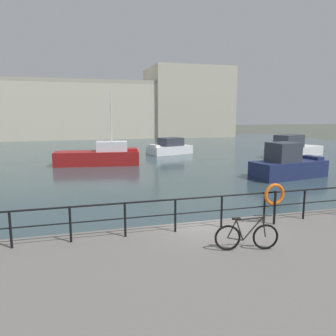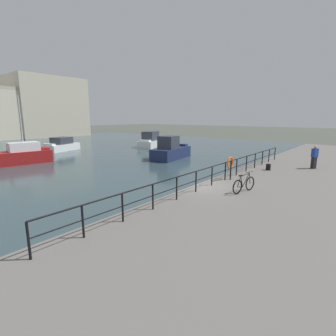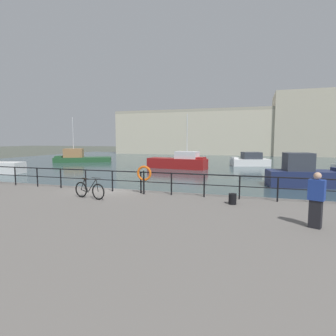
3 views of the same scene
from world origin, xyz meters
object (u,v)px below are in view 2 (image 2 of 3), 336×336
at_px(moored_blue_motorboat, 12,156).
at_px(mooring_bollard, 268,167).
at_px(moored_small_launch, 171,151).
at_px(life_ring_stand, 230,164).
at_px(moored_white_yacht, 152,141).
at_px(standing_person, 314,157).
at_px(moored_harbor_tender, 61,145).
at_px(parked_bicycle, 244,185).

relative_size(moored_blue_motorboat, mooring_bollard, 17.99).
relative_size(moored_small_launch, life_ring_stand, 4.39).
relative_size(moored_small_launch, moored_white_yacht, 0.72).
bearing_deg(moored_white_yacht, mooring_bollard, 39.32).
relative_size(moored_small_launch, standing_person, 3.63).
xyz_separation_m(moored_small_launch, life_ring_stand, (-8.90, -11.64, 1.09)).
distance_m(moored_small_launch, moored_harbor_tender, 17.19).
distance_m(moored_white_yacht, standing_person, 27.17).
bearing_deg(mooring_bollard, life_ring_stand, 168.31).
xyz_separation_m(moored_blue_motorboat, standing_person, (11.07, -24.96, 1.09)).
height_order(moored_harbor_tender, mooring_bollard, moored_harbor_tender).
height_order(moored_harbor_tender, standing_person, standing_person).
xyz_separation_m(parked_bicycle, standing_person, (8.85, -1.55, 0.47)).
bearing_deg(moored_small_launch, moored_white_yacht, 42.29).
xyz_separation_m(mooring_bollard, life_ring_stand, (-4.28, 0.88, 0.75)).
relative_size(moored_blue_motorboat, parked_bicycle, 4.54).
relative_size(mooring_bollard, standing_person, 0.26).
distance_m(moored_harbor_tender, standing_person, 31.61).
distance_m(mooring_bollard, standing_person, 3.58).
distance_m(moored_white_yacht, mooring_bollard, 26.14).
xyz_separation_m(moored_small_launch, moored_white_yacht, (8.05, 10.34, -0.04)).
relative_size(moored_small_launch, moored_harbor_tender, 1.08).
distance_m(moored_harbor_tender, parked_bicycle, 30.65).
relative_size(moored_harbor_tender, mooring_bollard, 12.91).
height_order(moored_small_launch, moored_white_yacht, moored_small_launch).
xyz_separation_m(moored_harbor_tender, standing_person, (2.41, -31.50, 1.16)).
xyz_separation_m(moored_white_yacht, moored_blue_motorboat, (-21.12, -0.26, -0.06)).
xyz_separation_m(moored_harbor_tender, life_ring_stand, (-4.48, -28.25, 1.28)).
height_order(mooring_bollard, life_ring_stand, life_ring_stand).
height_order(moored_blue_motorboat, life_ring_stand, moored_blue_motorboat).
bearing_deg(mooring_bollard, moored_harbor_tender, 89.60).
bearing_deg(moored_small_launch, moored_blue_motorboat, 132.57).
relative_size(moored_white_yacht, moored_blue_motorboat, 1.07).
bearing_deg(standing_person, moored_blue_motorboat, 47.40).
distance_m(moored_blue_motorboat, moored_harbor_tender, 10.85).
relative_size(parked_bicycle, mooring_bollard, 3.96).
height_order(moored_blue_motorboat, mooring_bollard, moored_blue_motorboat).
xyz_separation_m(moored_blue_motorboat, mooring_bollard, (8.45, -22.60, 0.44)).
bearing_deg(moored_white_yacht, moored_blue_motorboat, -20.97).
bearing_deg(moored_small_launch, parked_bicycle, -138.96).
bearing_deg(moored_white_yacht, moored_small_launch, 30.42).
bearing_deg(mooring_bollard, moored_small_launch, 69.74).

